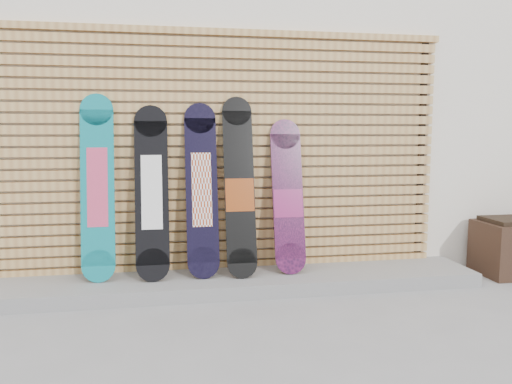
# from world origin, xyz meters

# --- Properties ---
(ground) EXTENTS (80.00, 80.00, 0.00)m
(ground) POSITION_xyz_m (0.00, 0.00, 0.00)
(ground) COLOR gray
(ground) RESTS_ON ground
(building) EXTENTS (12.00, 5.00, 3.60)m
(building) POSITION_xyz_m (0.50, 3.50, 1.80)
(building) COLOR white
(building) RESTS_ON ground
(concrete_step) EXTENTS (4.60, 0.70, 0.12)m
(concrete_step) POSITION_xyz_m (-0.15, 0.68, 0.06)
(concrete_step) COLOR gray
(concrete_step) RESTS_ON ground
(slat_wall) EXTENTS (4.26, 0.08, 2.29)m
(slat_wall) POSITION_xyz_m (-0.15, 0.97, 1.21)
(slat_wall) COLOR tan
(slat_wall) RESTS_ON ground
(snowboard_0) EXTENTS (0.28, 0.30, 1.59)m
(snowboard_0) POSITION_xyz_m (-1.19, 0.79, 0.91)
(snowboard_0) COLOR #0E7D88
(snowboard_0) RESTS_ON concrete_step
(snowboard_1) EXTENTS (0.29, 0.37, 1.50)m
(snowboard_1) POSITION_xyz_m (-0.74, 0.76, 0.87)
(snowboard_1) COLOR black
(snowboard_1) RESTS_ON concrete_step
(snowboard_2) EXTENTS (0.28, 0.35, 1.52)m
(snowboard_2) POSITION_xyz_m (-0.31, 0.77, 0.88)
(snowboard_2) COLOR black
(snowboard_2) RESTS_ON concrete_step
(snowboard_3) EXTENTS (0.27, 0.40, 1.58)m
(snowboard_3) POSITION_xyz_m (0.02, 0.74, 0.90)
(snowboard_3) COLOR black
(snowboard_3) RESTS_ON concrete_step
(snowboard_4) EXTENTS (0.28, 0.34, 1.38)m
(snowboard_4) POSITION_xyz_m (0.47, 0.77, 0.80)
(snowboard_4) COLOR black
(snowboard_4) RESTS_ON concrete_step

